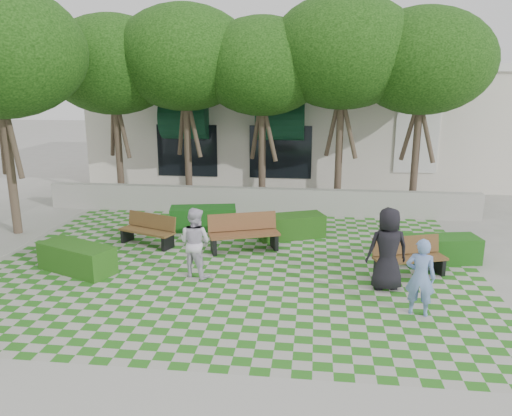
# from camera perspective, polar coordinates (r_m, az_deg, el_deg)

# --- Properties ---
(ground) EXTENTS (90.00, 90.00, 0.00)m
(ground) POSITION_cam_1_polar(r_m,az_deg,el_deg) (11.69, -3.34, -8.42)
(ground) COLOR gray
(ground) RESTS_ON ground
(lawn) EXTENTS (12.00, 12.00, 0.00)m
(lawn) POSITION_cam_1_polar(r_m,az_deg,el_deg) (12.60, -2.54, -6.65)
(lawn) COLOR #2B721E
(lawn) RESTS_ON ground
(sidewalk_south) EXTENTS (16.00, 2.00, 0.01)m
(sidewalk_south) POSITION_cam_1_polar(r_m,az_deg,el_deg) (7.69, -9.93, -21.93)
(sidewalk_south) COLOR #9E9B93
(sidewalk_south) RESTS_ON ground
(retaining_wall) EXTENTS (15.00, 0.36, 0.90)m
(retaining_wall) POSITION_cam_1_polar(r_m,az_deg,el_deg) (17.40, 0.19, 0.85)
(retaining_wall) COLOR #9E9B93
(retaining_wall) RESTS_ON ground
(bench_east) EXTENTS (1.82, 1.10, 0.91)m
(bench_east) POSITION_cam_1_polar(r_m,az_deg,el_deg) (12.48, 17.06, -5.41)
(bench_east) COLOR brown
(bench_east) RESTS_ON ground
(bench_mid) EXTENTS (2.01, 1.24, 1.00)m
(bench_mid) POSITION_cam_1_polar(r_m,az_deg,el_deg) (13.62, -1.42, -2.89)
(bench_mid) COLOR brown
(bench_mid) RESTS_ON ground
(bench_west) EXTENTS (1.74, 1.13, 0.87)m
(bench_west) POSITION_cam_1_polar(r_m,az_deg,el_deg) (14.39, -12.21, -2.53)
(bench_west) COLOR brown
(bench_west) RESTS_ON ground
(hedge_east) EXTENTS (2.02, 1.11, 0.67)m
(hedge_east) POSITION_cam_1_polar(r_m,az_deg,el_deg) (13.63, 20.32, -4.45)
(hedge_east) COLOR #184B14
(hedge_east) RESTS_ON ground
(hedge_midright) EXTENTS (2.10, 1.46, 0.68)m
(hedge_midright) POSITION_cam_1_polar(r_m,az_deg,el_deg) (14.78, 3.99, -2.09)
(hedge_midright) COLOR #1D4813
(hedge_midright) RESTS_ON ground
(hedge_midleft) EXTENTS (2.14, 1.18, 0.71)m
(hedge_midleft) POSITION_cam_1_polar(r_m,az_deg,el_deg) (15.64, -6.05, -1.16)
(hedge_midleft) COLOR #134714
(hedge_midleft) RESTS_ON ground
(hedge_west) EXTENTS (2.10, 1.47, 0.68)m
(hedge_west) POSITION_cam_1_polar(r_m,az_deg,el_deg) (12.93, -19.79, -5.40)
(hedge_west) COLOR #1F4D14
(hedge_west) RESTS_ON ground
(person_blue) EXTENTS (0.66, 0.52, 1.58)m
(person_blue) POSITION_cam_1_polar(r_m,az_deg,el_deg) (10.37, 18.28, -7.51)
(person_blue) COLOR #7291CF
(person_blue) RESTS_ON ground
(person_dark) EXTENTS (1.00, 0.75, 1.86)m
(person_dark) POSITION_cam_1_polar(r_m,az_deg,el_deg) (11.37, 14.82, -4.56)
(person_dark) COLOR black
(person_dark) RESTS_ON ground
(person_white) EXTENTS (0.99, 0.89, 1.67)m
(person_white) POSITION_cam_1_polar(r_m,az_deg,el_deg) (11.82, -6.98, -3.92)
(person_white) COLOR silver
(person_white) RESTS_ON ground
(tree_row) EXTENTS (17.70, 13.40, 7.41)m
(tree_row) POSITION_cam_1_polar(r_m,az_deg,el_deg) (16.99, -6.41, 16.52)
(tree_row) COLOR #47382B
(tree_row) RESTS_ON ground
(building) EXTENTS (18.00, 8.92, 5.15)m
(building) POSITION_cam_1_polar(r_m,az_deg,el_deg) (24.78, 4.50, 9.72)
(building) COLOR beige
(building) RESTS_ON ground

